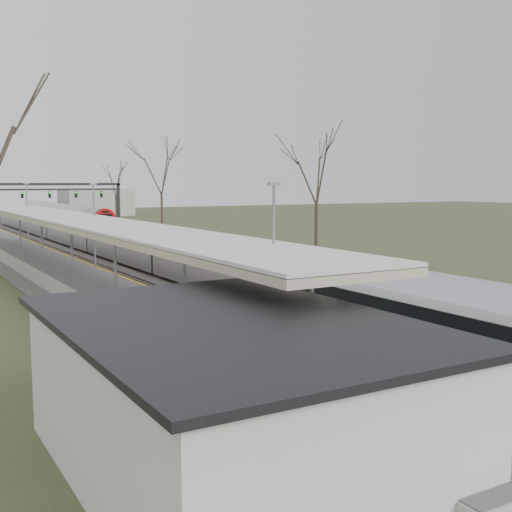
{
  "coord_description": "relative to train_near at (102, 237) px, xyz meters",
  "views": [
    {
      "loc": [
        -18.4,
        -3.24,
        6.02
      ],
      "look_at": [
        -0.59,
        27.33,
        2.0
      ],
      "focal_mm": 45.0,
      "sensor_mm": 36.0,
      "label": 1
    }
  ],
  "objects": [
    {
      "name": "track_bed",
      "position": [
        2.76,
        5.21,
        -1.42
      ],
      "size": [
        24.0,
        160.0,
        0.22
      ],
      "color": "#474442",
      "rests_on": "ground"
    },
    {
      "name": "platform",
      "position": [
        -6.55,
        -12.29,
        -0.98
      ],
      "size": [
        3.5,
        69.0,
        1.0
      ],
      "primitive_type": "cube",
      "color": "#9E9B93",
      "rests_on": "ground"
    },
    {
      "name": "canopy",
      "position": [
        -6.55,
        -16.8,
        2.45
      ],
      "size": [
        4.1,
        50.0,
        3.11
      ],
      "color": "slate",
      "rests_on": "platform"
    },
    {
      "name": "station_building",
      "position": [
        -10.0,
        -41.79,
        0.12
      ],
      "size": [
        6.0,
        9.0,
        3.2
      ],
      "primitive_type": "cube",
      "color": "silver",
      "rests_on": "ground"
    },
    {
      "name": "signal_gantry",
      "position": [
        2.79,
        35.2,
        3.43
      ],
      "size": [
        21.0,
        0.59,
        6.08
      ],
      "color": "black",
      "rests_on": "ground"
    },
    {
      "name": "tree_east_far",
      "position": [
        16.5,
        -7.79,
        5.81
      ],
      "size": [
        5.0,
        5.0,
        10.3
      ],
      "color": "#2D231C",
      "rests_on": "ground"
    },
    {
      "name": "train_near",
      "position": [
        0.0,
        0.0,
        0.0
      ],
      "size": [
        2.62,
        90.21,
        3.05
      ],
      "color": "#B1B4BC",
      "rests_on": "ground"
    },
    {
      "name": "train_far",
      "position": [
        7.0,
        44.32,
        0.0
      ],
      "size": [
        2.62,
        45.21,
        3.05
      ],
      "color": "#B1B4BC",
      "rests_on": "ground"
    }
  ]
}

